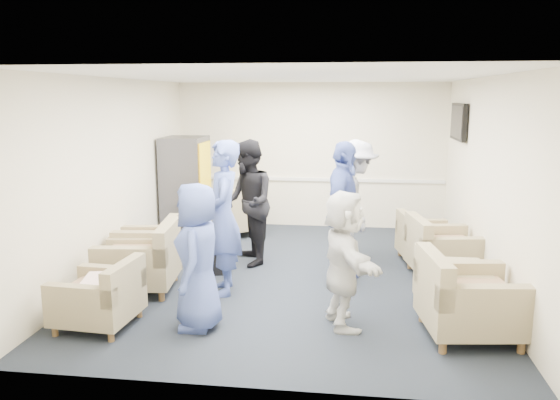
# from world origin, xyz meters

# --- Properties ---
(floor) EXTENTS (6.00, 6.00, 0.00)m
(floor) POSITION_xyz_m (0.00, 0.00, 0.00)
(floor) COLOR black
(floor) RESTS_ON ground
(ceiling) EXTENTS (6.00, 6.00, 0.00)m
(ceiling) POSITION_xyz_m (0.00, 0.00, 2.70)
(ceiling) COLOR white
(ceiling) RESTS_ON back_wall
(back_wall) EXTENTS (5.00, 0.02, 2.70)m
(back_wall) POSITION_xyz_m (0.00, 3.00, 1.35)
(back_wall) COLOR beige
(back_wall) RESTS_ON floor
(front_wall) EXTENTS (5.00, 0.02, 2.70)m
(front_wall) POSITION_xyz_m (0.00, -3.00, 1.35)
(front_wall) COLOR beige
(front_wall) RESTS_ON floor
(left_wall) EXTENTS (0.02, 6.00, 2.70)m
(left_wall) POSITION_xyz_m (-2.50, 0.00, 1.35)
(left_wall) COLOR beige
(left_wall) RESTS_ON floor
(right_wall) EXTENTS (0.02, 6.00, 2.70)m
(right_wall) POSITION_xyz_m (2.50, 0.00, 1.35)
(right_wall) COLOR beige
(right_wall) RESTS_ON floor
(chair_rail) EXTENTS (4.98, 0.04, 0.06)m
(chair_rail) POSITION_xyz_m (0.00, 2.98, 0.90)
(chair_rail) COLOR silver
(chair_rail) RESTS_ON back_wall
(tv) EXTENTS (0.10, 1.00, 0.58)m
(tv) POSITION_xyz_m (2.44, 1.80, 2.05)
(tv) COLOR black
(tv) RESTS_ON right_wall
(armchair_left_near) EXTENTS (0.84, 0.84, 0.63)m
(armchair_left_near) POSITION_xyz_m (-1.85, -1.96, 0.31)
(armchair_left_near) COLOR #8B7C5A
(armchair_left_near) RESTS_ON floor
(armchair_left_mid) EXTENTS (1.02, 1.02, 0.74)m
(armchair_left_mid) POSITION_xyz_m (-1.84, -0.81, 0.37)
(armchair_left_mid) COLOR #8B7C5A
(armchair_left_mid) RESTS_ON floor
(armchair_left_far) EXTENTS (0.93, 0.93, 0.66)m
(armchair_left_far) POSITION_xyz_m (-1.99, -0.17, 0.33)
(armchair_left_far) COLOR #8B7C5A
(armchair_left_far) RESTS_ON floor
(armchair_right_near) EXTENTS (1.05, 1.05, 0.75)m
(armchair_right_near) POSITION_xyz_m (1.95, -1.70, 0.37)
(armchair_right_near) COLOR #8B7C5A
(armchair_right_near) RESTS_ON floor
(armchair_right_midnear) EXTENTS (0.77, 0.77, 0.61)m
(armchair_right_midnear) POSITION_xyz_m (1.87, -1.08, 0.30)
(armchair_right_midnear) COLOR #8B7C5A
(armchair_right_midnear) RESTS_ON floor
(armchair_right_midfar) EXTENTS (1.02, 1.02, 0.70)m
(armchair_right_midfar) POSITION_xyz_m (1.99, 0.22, 0.35)
(armchair_right_midfar) COLOR #8B7C5A
(armchair_right_midfar) RESTS_ON floor
(armchair_right_far) EXTENTS (0.90, 0.90, 0.63)m
(armchair_right_far) POSITION_xyz_m (1.87, 0.90, 0.31)
(armchair_right_far) COLOR #8B7C5A
(armchair_right_far) RESTS_ON floor
(armchair_corner) EXTENTS (1.32, 1.32, 0.75)m
(armchair_corner) POSITION_xyz_m (-1.32, 2.09, 0.37)
(armchair_corner) COLOR #8B7C5A
(armchair_corner) RESTS_ON floor
(vending_machine) EXTENTS (0.72, 0.83, 1.76)m
(vending_machine) POSITION_xyz_m (-2.09, 1.92, 0.88)
(vending_machine) COLOR #4E4D55
(vending_machine) RESTS_ON floor
(backpack) EXTENTS (0.34, 0.28, 0.52)m
(backpack) POSITION_xyz_m (-1.04, -0.04, 0.27)
(backpack) COLOR black
(backpack) RESTS_ON floor
(pillow) EXTENTS (0.44, 0.53, 0.13)m
(pillow) POSITION_xyz_m (-1.86, -1.95, 0.48)
(pillow) COLOR white
(pillow) RESTS_ON armchair_left_near
(person_front_left) EXTENTS (0.57, 0.81, 1.57)m
(person_front_left) POSITION_xyz_m (-0.82, -1.83, 0.79)
(person_front_left) COLOR #4559A7
(person_front_left) RESTS_ON floor
(person_mid_left) EXTENTS (0.60, 0.79, 1.93)m
(person_mid_left) POSITION_xyz_m (-0.80, -0.75, 0.96)
(person_mid_left) COLOR #4559A7
(person_mid_left) RESTS_ON floor
(person_back_left) EXTENTS (0.98, 1.09, 1.84)m
(person_back_left) POSITION_xyz_m (-0.72, 0.46, 0.92)
(person_back_left) COLOR black
(person_back_left) RESTS_ON floor
(person_back_right) EXTENTS (0.81, 1.25, 1.82)m
(person_back_right) POSITION_xyz_m (0.83, 0.89, 0.91)
(person_back_right) COLOR silver
(person_back_right) RESTS_ON floor
(person_mid_right) EXTENTS (0.65, 1.17, 1.88)m
(person_mid_right) POSITION_xyz_m (0.67, -0.08, 0.94)
(person_mid_right) COLOR #4559A7
(person_mid_right) RESTS_ON floor
(person_front_right) EXTENTS (0.79, 1.45, 1.49)m
(person_front_right) POSITION_xyz_m (0.71, -1.59, 0.75)
(person_front_right) COLOR silver
(person_front_right) RESTS_ON floor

